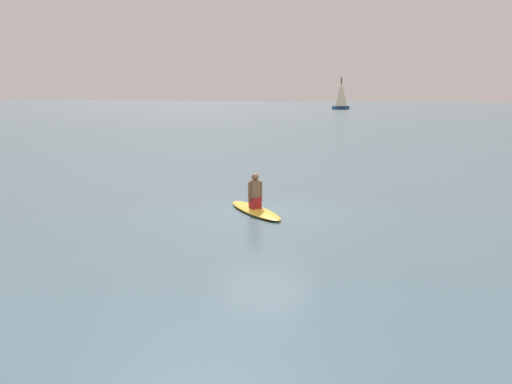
% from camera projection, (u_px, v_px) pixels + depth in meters
% --- Properties ---
extents(ground_plane, '(400.00, 400.00, 0.00)m').
position_uv_depth(ground_plane, '(265.00, 214.00, 17.44)').
color(ground_plane, slate).
extents(surfboard, '(2.75, 2.83, 0.13)m').
position_uv_depth(surfboard, '(255.00, 210.00, 17.62)').
color(surfboard, gold).
rests_on(surfboard, ground).
extents(person_paddler, '(0.44, 0.44, 1.04)m').
position_uv_depth(person_paddler, '(255.00, 192.00, 17.53)').
color(person_paddler, '#A51E23').
rests_on(person_paddler, surfboard).
extents(sailboat_distant, '(3.62, 3.62, 6.54)m').
position_uv_depth(sailboat_distant, '(341.00, 94.00, 122.80)').
color(sailboat_distant, navy).
rests_on(sailboat_distant, ground).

